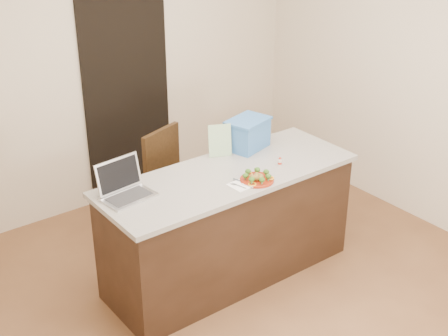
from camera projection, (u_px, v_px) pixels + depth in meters
ground at (247, 287)px, 4.97m from camera, size 4.00×4.00×0.00m
room_shell at (251, 94)px, 4.26m from camera, size 4.00×4.00×4.00m
doorway at (127, 100)px, 6.00m from camera, size 0.90×0.02×2.00m
island at (228, 224)px, 4.94m from camera, size 2.06×0.76×0.92m
plate at (257, 180)px, 4.62m from camera, size 0.25×0.25×0.02m
meatballs at (257, 177)px, 4.61m from camera, size 0.10×0.10×0.04m
broccoli at (257, 175)px, 4.60m from camera, size 0.21×0.21×0.04m
pepper_rings at (257, 179)px, 4.62m from camera, size 0.23×0.21×0.01m
napkin at (241, 185)px, 4.55m from camera, size 0.16×0.16×0.01m
fork at (238, 185)px, 4.54m from camera, size 0.04×0.14×0.00m
knife at (245, 184)px, 4.55m from camera, size 0.05×0.20×0.01m
yogurt_bottle at (280, 162)px, 4.85m from camera, size 0.03×0.03×0.07m
laptop at (124, 186)px, 4.40m from camera, size 0.39×0.32×0.25m
leaflet at (220, 141)px, 4.97m from camera, size 0.19×0.11×0.26m
blue_box at (248, 134)px, 5.11m from camera, size 0.41×0.34×0.25m
chair at (169, 180)px, 5.40m from camera, size 0.57×0.58×1.01m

